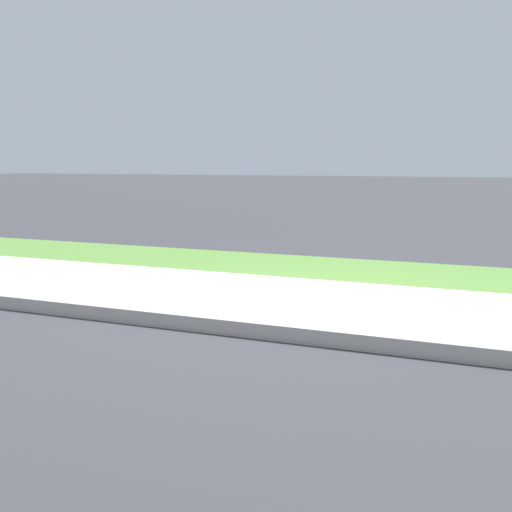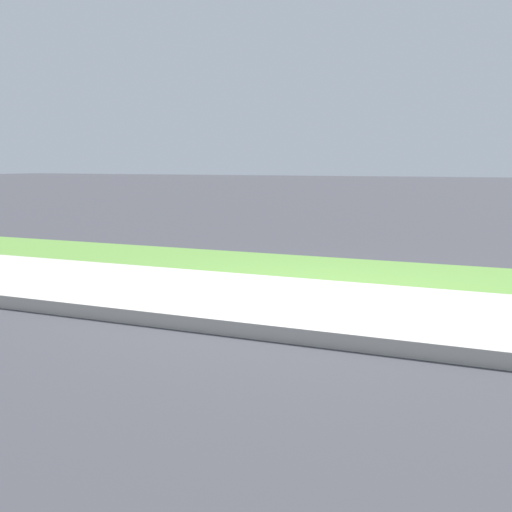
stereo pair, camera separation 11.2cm
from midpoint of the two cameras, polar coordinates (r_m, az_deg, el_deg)
The scene contains 4 objects.
ground_plane at distance 6.83m, azimuth 2.82°, elevation -3.65°, with size 120.00×120.00×0.00m, color #38383D.
sidewalk_pavement at distance 6.83m, azimuth 2.82°, elevation -3.61°, with size 18.00×2.58×0.01m, color #ADA89E.
grass_verge at distance 8.89m, azimuth 8.61°, elevation -1.10°, with size 18.00×1.88×0.01m, color #568438.
street_curb at distance 5.61m, azimuth -2.82°, elevation -5.48°, with size 18.00×0.16×0.12m, color #ADA89E.
Camera 2 is at (2.73, -6.11, 1.32)m, focal length 50.00 mm.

